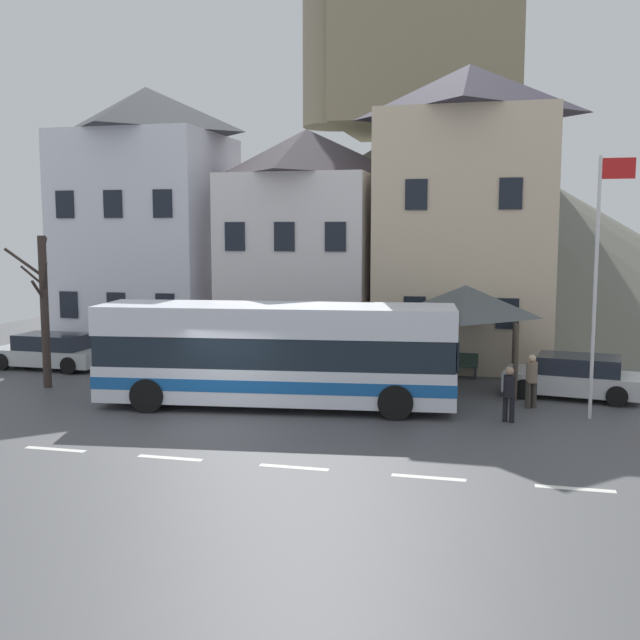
# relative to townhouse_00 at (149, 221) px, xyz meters

# --- Properties ---
(ground_plane) EXTENTS (40.00, 60.00, 0.07)m
(ground_plane) POSITION_rel_townhouse_00_xyz_m (7.68, -12.10, -5.72)
(ground_plane) COLOR #4B4C4F
(townhouse_00) EXTENTS (6.41, 6.26, 11.39)m
(townhouse_00) POSITION_rel_townhouse_00_xyz_m (0.00, 0.00, 0.00)
(townhouse_00) COLOR white
(townhouse_00) RESTS_ON ground_plane
(townhouse_01) EXTENTS (5.92, 6.75, 9.43)m
(townhouse_01) POSITION_rel_townhouse_00_xyz_m (7.08, 0.24, -0.98)
(townhouse_01) COLOR white
(townhouse_01) RESTS_ON ground_plane
(townhouse_02) EXTENTS (6.60, 6.90, 11.73)m
(townhouse_02) POSITION_rel_townhouse_00_xyz_m (13.68, 0.32, 0.17)
(townhouse_02) COLOR beige
(townhouse_02) RESTS_ON ground_plane
(hilltop_castle) EXTENTS (41.12, 41.12, 20.86)m
(hilltop_castle) POSITION_rel_townhouse_00_xyz_m (10.58, 17.14, 0.95)
(hilltop_castle) COLOR #5D5D53
(hilltop_castle) RESTS_ON ground_plane
(transit_bus) EXTENTS (10.83, 3.72, 3.07)m
(transit_bus) POSITION_rel_townhouse_00_xyz_m (8.60, -9.28, -4.14)
(transit_bus) COLOR white
(transit_bus) RESTS_ON ground_plane
(bus_shelter) EXTENTS (3.60, 3.60, 3.46)m
(bus_shelter) POSITION_rel_townhouse_00_xyz_m (13.95, -5.13, -2.79)
(bus_shelter) COLOR #473D33
(bus_shelter) RESTS_ON ground_plane
(parked_car_00) EXTENTS (4.35, 2.43, 1.34)m
(parked_car_00) POSITION_rel_townhouse_00_xyz_m (17.41, -5.88, -5.04)
(parked_car_00) COLOR silver
(parked_car_00) RESTS_ON ground_plane
(parked_car_01) EXTENTS (4.47, 2.03, 1.33)m
(parked_car_01) POSITION_rel_townhouse_00_xyz_m (-1.68, -5.27, -5.04)
(parked_car_01) COLOR silver
(parked_car_01) RESTS_ON ground_plane
(pedestrian_00) EXTENTS (0.32, 0.31, 1.55)m
(pedestrian_00) POSITION_rel_townhouse_00_xyz_m (15.38, -9.59, -4.81)
(pedestrian_00) COLOR black
(pedestrian_00) RESTS_ON ground_plane
(pedestrian_01) EXTENTS (0.34, 0.33, 1.60)m
(pedestrian_01) POSITION_rel_townhouse_00_xyz_m (16.05, -7.69, -4.83)
(pedestrian_01) COLOR #38332D
(pedestrian_01) RESTS_ON ground_plane
(public_bench) EXTENTS (1.44, 0.48, 0.87)m
(public_bench) POSITION_rel_townhouse_00_xyz_m (13.64, -3.43, -5.23)
(public_bench) COLOR #33473D
(public_bench) RESTS_ON ground_plane
(flagpole) EXTENTS (0.95, 0.10, 7.29)m
(flagpole) POSITION_rel_townhouse_00_xyz_m (17.69, -8.65, -1.48)
(flagpole) COLOR silver
(flagpole) RESTS_ON ground_plane
(bare_tree_01) EXTENTS (1.77, 1.23, 5.10)m
(bare_tree_01) POSITION_rel_townhouse_00_xyz_m (0.25, -8.44, -3.00)
(bare_tree_01) COLOR #382D28
(bare_tree_01) RESTS_ON ground_plane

